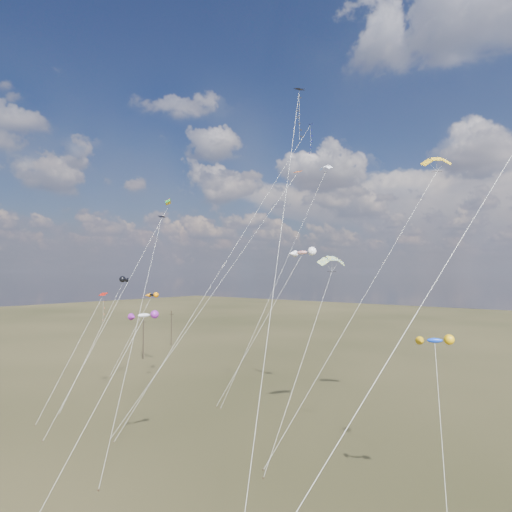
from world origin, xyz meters
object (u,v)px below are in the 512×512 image
Objects in this scene: diamond_black_high at (297,130)px; novelty_black_orange at (152,295)px; utility_pole_near at (143,338)px; parafoil_yellow at (436,160)px; utility_pole_far at (171,328)px.

novelty_black_orange is at bearing 161.23° from diamond_black_high.
diamond_black_high is (47.85, -17.57, 27.43)m from utility_pole_near.
utility_pole_near is 63.87m from parafoil_yellow.
utility_pole_far is at bearing 162.22° from parafoil_yellow.
parafoil_yellow is at bearing 44.08° from diamond_black_high.
parafoil_yellow is (10.60, 10.26, -2.75)m from diamond_black_high.
parafoil_yellow is at bearing -3.93° from novelty_black_orange.
diamond_black_high is 15.01m from parafoil_yellow.
utility_pole_near is 0.22× the size of diamond_black_high.
utility_pole_near is at bearing -60.26° from utility_pole_far.
diamond_black_high is at bearing -135.92° from parafoil_yellow.
diamond_black_high is at bearing -20.16° from utility_pole_near.
diamond_black_high is 46.75m from novelty_black_orange.
utility_pole_far is 74.02m from parafoil_yellow.
parafoil_yellow is 2.22× the size of novelty_black_orange.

